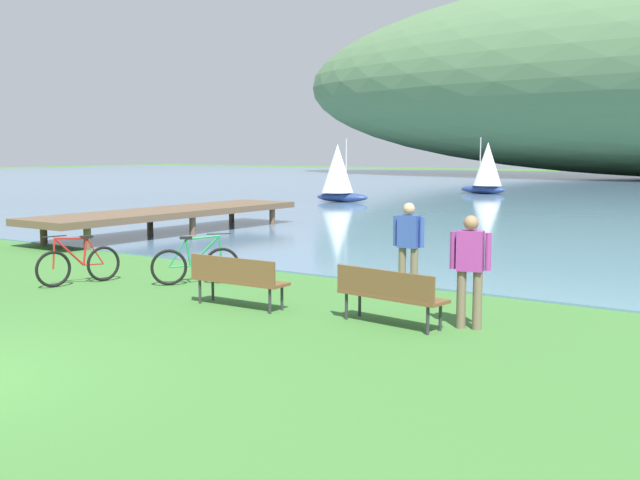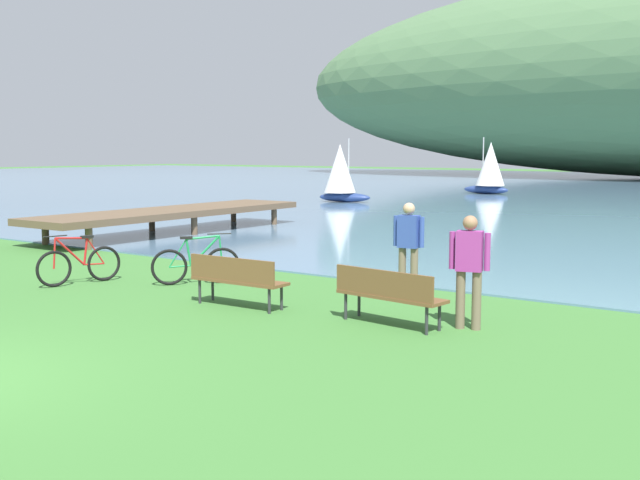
{
  "view_description": "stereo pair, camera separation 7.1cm",
  "coord_description": "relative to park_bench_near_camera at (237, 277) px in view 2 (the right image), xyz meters",
  "views": [
    {
      "loc": [
        8.6,
        -4.08,
        2.67
      ],
      "look_at": [
        0.63,
        7.39,
        1.0
      ],
      "focal_mm": 42.4,
      "sensor_mm": 36.0,
      "label": 1
    },
    {
      "loc": [
        8.66,
        -4.04,
        2.67
      ],
      "look_at": [
        0.63,
        7.39,
        1.0
      ],
      "focal_mm": 42.4,
      "sensor_mm": 36.0,
      "label": 2
    }
  ],
  "objects": [
    {
      "name": "sailboat_mid_bay",
      "position": [
        -9.38,
        33.62,
        1.12
      ],
      "size": [
        2.94,
        1.82,
        3.39
      ],
      "color": "navy",
      "rests_on": "bay_water"
    },
    {
      "name": "bicycle_leaning_near_bench",
      "position": [
        -2.17,
        1.25,
        -0.12
      ],
      "size": [
        1.19,
        1.39,
        1.01
      ],
      "color": "black",
      "rests_on": "ground"
    },
    {
      "name": "bicycle_beside_path",
      "position": [
        -4.09,
        -0.09,
        -0.12
      ],
      "size": [
        0.46,
        1.74,
        1.01
      ],
      "color": "black",
      "rests_on": "ground"
    },
    {
      "name": "park_bench_near_camera",
      "position": [
        0.0,
        0.0,
        0.0
      ],
      "size": [
        1.81,
        0.52,
        0.88
      ],
      "color": "brown",
      "rests_on": "ground"
    },
    {
      "name": "person_on_the_grass",
      "position": [
        3.87,
        0.81,
        0.46
      ],
      "size": [
        0.6,
        0.3,
        1.71
      ],
      "color": "#72604C",
      "rests_on": "ground"
    },
    {
      "name": "pier_dock",
      "position": [
        -9.23,
        7.41,
        0.17
      ],
      "size": [
        2.4,
        10.0,
        0.8
      ],
      "color": "brown",
      "rests_on": "ground"
    },
    {
      "name": "person_at_shoreline",
      "position": [
        1.84,
        2.69,
        0.46
      ],
      "size": [
        0.61,
        0.25,
        1.71
      ],
      "color": "#72604C",
      "rests_on": "ground"
    },
    {
      "name": "sailboat_toward_hillside",
      "position": [
        -12.83,
        22.57,
        1.03
      ],
      "size": [
        2.83,
        1.94,
        3.21
      ],
      "color": "navy",
      "rests_on": "bay_water"
    },
    {
      "name": "park_bench_further_along",
      "position": [
        2.79,
        0.3,
        0.0
      ],
      "size": [
        1.84,
        0.69,
        0.88
      ],
      "color": "brown",
      "rests_on": "ground"
    }
  ]
}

